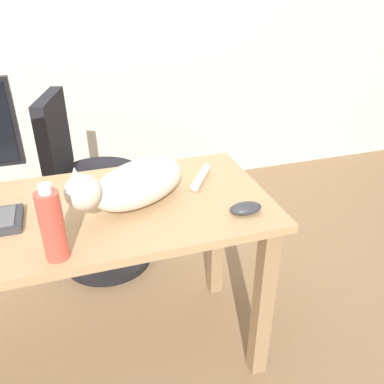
{
  "coord_description": "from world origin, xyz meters",
  "views": [
    {
      "loc": [
        0.08,
        -1.21,
        1.43
      ],
      "look_at": [
        0.44,
        -0.1,
        0.78
      ],
      "focal_mm": 37.48,
      "sensor_mm": 36.0,
      "label": 1
    }
  ],
  "objects": [
    {
      "name": "water_bottle",
      "position": [
        0.0,
        -0.24,
        0.83
      ],
      "size": [
        0.06,
        0.06,
        0.23
      ],
      "color": "#D84C3D",
      "rests_on": "desk"
    },
    {
      "name": "office_chair",
      "position": [
        0.14,
        0.67,
        0.4
      ],
      "size": [
        0.5,
        0.48,
        0.93
      ],
      "color": "black",
      "rests_on": "ground_plane"
    },
    {
      "name": "computer_mouse",
      "position": [
        0.6,
        -0.18,
        0.74
      ],
      "size": [
        0.11,
        0.06,
        0.04
      ],
      "primitive_type": "ellipsoid",
      "color": "#333338",
      "rests_on": "desk"
    },
    {
      "name": "cat",
      "position": [
        0.26,
        -0.02,
        0.8
      ],
      "size": [
        0.56,
        0.33,
        0.2
      ],
      "color": "silver",
      "rests_on": "desk"
    },
    {
      "name": "desk",
      "position": [
        0.0,
        0.0,
        0.61
      ],
      "size": [
        1.46,
        0.61,
        0.72
      ],
      "color": "tan",
      "rests_on": "ground_plane"
    },
    {
      "name": "ground_plane",
      "position": [
        0.0,
        0.0,
        0.0
      ],
      "size": [
        8.0,
        8.0,
        0.0
      ],
      "primitive_type": "plane",
      "color": "#846647"
    }
  ]
}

